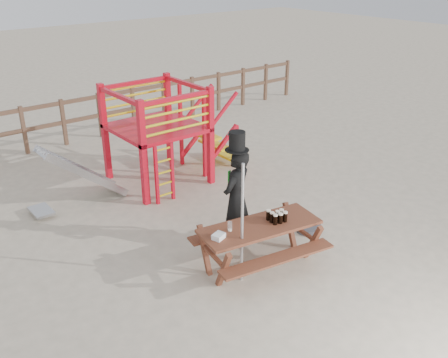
{
  "coord_description": "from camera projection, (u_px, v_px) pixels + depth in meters",
  "views": [
    {
      "loc": [
        -4.89,
        -5.01,
        4.49
      ],
      "look_at": [
        -0.24,
        0.8,
        1.13
      ],
      "focal_mm": 40.0,
      "sensor_mm": 36.0,
      "label": 1
    }
  ],
  "objects": [
    {
      "name": "stout_pints",
      "position": [
        277.0,
        217.0,
        7.67
      ],
      "size": [
        0.26,
        0.27,
        0.17
      ],
      "color": "black",
      "rests_on": "picnic_table"
    },
    {
      "name": "metal_pole",
      "position": [
        242.0,
        225.0,
        7.16
      ],
      "size": [
        0.04,
        0.04,
        1.9
      ],
      "primitive_type": "cylinder",
      "color": "#B2B2B7",
      "rests_on": "ground"
    },
    {
      "name": "playground_fort",
      "position": [
        154.0,
        134.0,
        10.38
      ],
      "size": [
        4.71,
        1.84,
        2.1
      ],
      "color": "red",
      "rests_on": "ground"
    },
    {
      "name": "picnic_table",
      "position": [
        259.0,
        240.0,
        7.71
      ],
      "size": [
        2.08,
        1.61,
        0.73
      ],
      "rotation": [
        0.0,
        0.0,
        -0.18
      ],
      "color": "brown",
      "rests_on": "ground"
    },
    {
      "name": "paper_bag",
      "position": [
        219.0,
        236.0,
        7.22
      ],
      "size": [
        0.21,
        0.19,
        0.08
      ],
      "primitive_type": "cube",
      "rotation": [
        0.0,
        0.0,
        0.32
      ],
      "color": "white",
      "rests_on": "picnic_table"
    },
    {
      "name": "ground",
      "position": [
        266.0,
        254.0,
        8.2
      ],
      "size": [
        60.0,
        60.0,
        0.0
      ],
      "primitive_type": "plane",
      "color": "#C6B49A",
      "rests_on": "ground"
    },
    {
      "name": "parasol_base",
      "position": [
        309.0,
        228.0,
        8.86
      ],
      "size": [
        0.45,
        0.45,
        0.19
      ],
      "color": "#3C3C41",
      "rests_on": "ground"
    },
    {
      "name": "empty_glasses",
      "position": [
        230.0,
        227.0,
        7.42
      ],
      "size": [
        0.07,
        0.07,
        0.15
      ],
      "color": "silver",
      "rests_on": "picnic_table"
    },
    {
      "name": "back_fence",
      "position": [
        82.0,
        114.0,
        12.88
      ],
      "size": [
        15.09,
        0.09,
        1.2
      ],
      "color": "brown",
      "rests_on": "ground"
    },
    {
      "name": "man_with_hat",
      "position": [
        236.0,
        196.0,
        8.12
      ],
      "size": [
        0.72,
        0.59,
        2.01
      ],
      "rotation": [
        0.0,
        0.0,
        3.49
      ],
      "color": "black",
      "rests_on": "ground"
    }
  ]
}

